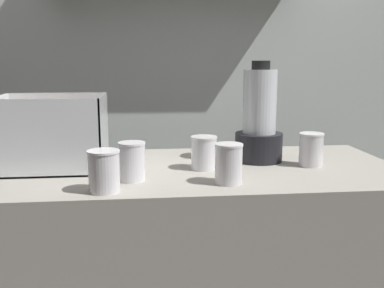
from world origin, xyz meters
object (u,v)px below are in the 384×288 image
Objects in this scene: blender_pitcher at (259,123)px; juice_cup_carrot_left at (132,163)px; carrot_display_bin at (49,146)px; juice_cup_orange_right at (229,166)px; juice_cup_carrot_middle at (204,155)px; juice_cup_mango_far_left at (104,173)px; juice_cup_orange_far_right at (311,151)px.

juice_cup_carrot_left is at bearing -153.58° from blender_pitcher.
juice_cup_orange_right is at bearing -23.57° from carrot_display_bin.
juice_cup_carrot_middle is at bearing 105.22° from juice_cup_orange_right.
juice_cup_mango_far_left is (0.21, -0.29, -0.02)m from carrot_display_bin.
juice_cup_orange_far_right is (0.32, 0.18, -0.00)m from juice_cup_orange_right.
juice_cup_carrot_left is 1.04× the size of juice_cup_orange_far_right.
juice_cup_mango_far_left is 0.71m from juice_cup_orange_far_right.
juice_cup_mango_far_left is at bearing -172.88° from juice_cup_orange_right.
juice_cup_orange_far_right is (0.37, 0.00, 0.00)m from juice_cup_carrot_middle.
juice_cup_mango_far_left is 0.99× the size of juice_cup_carrot_left.
juice_cup_mango_far_left is at bearing -161.27° from juice_cup_orange_far_right.
juice_cup_carrot_left is 0.29m from juice_cup_orange_right.
juice_cup_carrot_middle is (0.23, 0.12, -0.01)m from juice_cup_carrot_left.
juice_cup_mango_far_left is at bearing -147.76° from blender_pitcher.
carrot_display_bin is at bearing 172.79° from juice_cup_carrot_middle.
carrot_display_bin is 2.94× the size of juice_cup_carrot_left.
juice_cup_carrot_left is 0.99× the size of juice_cup_orange_right.
carrot_display_bin reaches higher than juice_cup_orange_far_right.
juice_cup_carrot_left reaches higher than juice_cup_orange_far_right.
carrot_display_bin reaches higher than juice_cup_orange_right.
blender_pitcher reaches higher than carrot_display_bin.
juice_cup_carrot_middle is 0.93× the size of juice_cup_orange_right.
juice_cup_carrot_middle is 0.19m from juice_cup_orange_right.
juice_cup_carrot_left reaches higher than juice_cup_mango_far_left.
juice_cup_orange_right is 0.37m from juice_cup_orange_far_right.
blender_pitcher is at bearing 59.98° from juice_cup_orange_right.
juice_cup_carrot_left is 0.26m from juice_cup_carrot_middle.
juice_cup_carrot_left is (-0.44, -0.22, -0.08)m from blender_pitcher.
juice_cup_mango_far_left is (-0.51, -0.32, -0.08)m from blender_pitcher.
blender_pitcher is 0.50m from juice_cup_carrot_left.
blender_pitcher reaches higher than juice_cup_orange_far_right.
blender_pitcher is at bearing 2.94° from carrot_display_bin.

